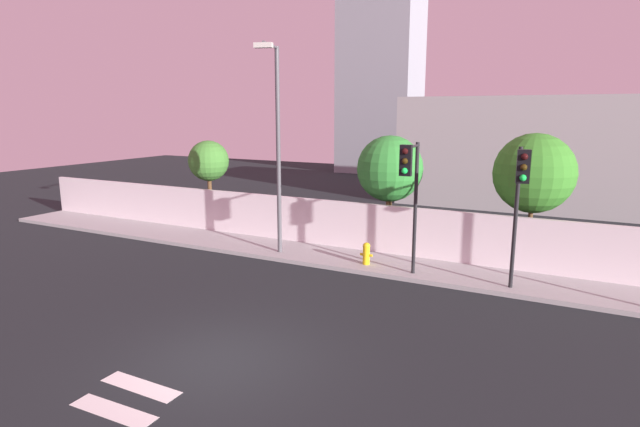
% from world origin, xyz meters
% --- Properties ---
extents(ground_plane, '(80.00, 80.00, 0.00)m').
position_xyz_m(ground_plane, '(0.00, 0.00, 0.00)').
color(ground_plane, black).
extents(sidewalk, '(36.00, 2.40, 0.15)m').
position_xyz_m(sidewalk, '(0.00, 8.20, 0.07)').
color(sidewalk, '#9D9D9D').
rests_on(sidewalk, ground).
extents(perimeter_wall, '(36.00, 0.18, 1.80)m').
position_xyz_m(perimeter_wall, '(0.00, 9.49, 1.05)').
color(perimeter_wall, silver).
rests_on(perimeter_wall, sidewalk).
extents(traffic_light_left, '(0.35, 1.71, 4.27)m').
position_xyz_m(traffic_light_left, '(2.05, 6.73, 3.30)').
color(traffic_light_left, black).
rests_on(traffic_light_left, sidewalk).
extents(traffic_light_center, '(0.46, 1.41, 4.22)m').
position_xyz_m(traffic_light_center, '(5.15, 6.90, 3.25)').
color(traffic_light_center, black).
rests_on(traffic_light_center, sidewalk).
extents(street_lamp_curbside, '(0.83, 1.77, 7.45)m').
position_xyz_m(street_lamp_curbside, '(-3.20, 7.55, 4.48)').
color(street_lamp_curbside, '#4C4C51').
rests_on(street_lamp_curbside, sidewalk).
extents(fire_hydrant, '(0.44, 0.26, 0.77)m').
position_xyz_m(fire_hydrant, '(0.25, 7.75, 0.56)').
color(fire_hydrant, gold).
rests_on(fire_hydrant, sidewalk).
extents(roadside_tree_leftmost, '(1.88, 1.88, 4.05)m').
position_xyz_m(roadside_tree_leftmost, '(-8.88, 10.62, 3.08)').
color(roadside_tree_leftmost, brown).
rests_on(roadside_tree_leftmost, ground).
extents(roadside_tree_midleft, '(2.56, 2.56, 4.47)m').
position_xyz_m(roadside_tree_midleft, '(0.01, 10.62, 3.17)').
color(roadside_tree_midleft, brown).
rests_on(roadside_tree_midleft, ground).
extents(roadside_tree_midright, '(2.73, 2.73, 4.66)m').
position_xyz_m(roadside_tree_midright, '(5.19, 10.62, 3.29)').
color(roadside_tree_midright, brown).
rests_on(roadside_tree_midright, ground).
extents(low_building_distant, '(15.04, 6.00, 6.18)m').
position_xyz_m(low_building_distant, '(4.37, 23.49, 3.09)').
color(low_building_distant, '#A4A4A4').
rests_on(low_building_distant, ground).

